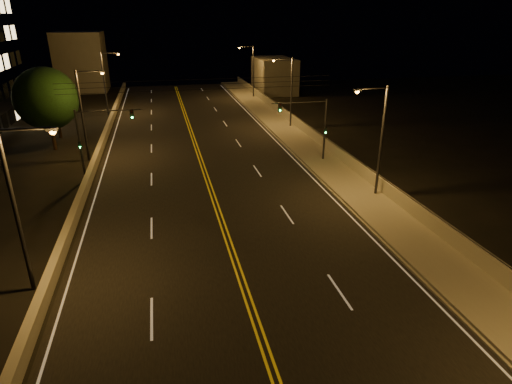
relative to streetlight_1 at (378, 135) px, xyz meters
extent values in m
cube|color=black|center=(-11.49, -0.98, -4.77)|extent=(18.00, 120.00, 0.02)
cube|color=gray|center=(-0.69, -0.98, -4.63)|extent=(3.60, 120.00, 0.30)
cube|color=gray|center=(-2.56, -0.98, -4.71)|extent=(0.14, 120.00, 0.15)
cube|color=#9D9883|center=(0.96, -0.98, -3.98)|extent=(0.30, 120.00, 1.00)
cube|color=#9D9883|center=(-20.90, -0.98, -4.38)|extent=(0.45, 120.00, 0.81)
cube|color=slate|center=(5.01, 46.79, -1.88)|extent=(6.00, 10.00, 5.80)
cube|color=slate|center=(-27.49, 56.01, 0.20)|extent=(8.00, 8.00, 9.96)
cylinder|color=black|center=(0.96, -0.98, -3.45)|extent=(0.06, 120.00, 0.06)
cube|color=silver|center=(-20.09, -0.98, -4.76)|extent=(0.12, 116.00, 0.00)
cube|color=silver|center=(-2.89, -0.98, -4.76)|extent=(0.12, 116.00, 0.00)
cube|color=gold|center=(-11.64, -0.98, -4.76)|extent=(0.12, 116.00, 0.00)
cube|color=gold|center=(-11.34, -0.98, -4.76)|extent=(0.12, 116.00, 0.00)
cube|color=silver|center=(-15.99, -10.48, -4.76)|extent=(0.12, 3.00, 0.00)
cube|color=silver|center=(-15.99, -1.48, -4.76)|extent=(0.12, 3.00, 0.00)
cube|color=silver|center=(-15.99, 7.52, -4.76)|extent=(0.12, 3.00, 0.00)
cube|color=silver|center=(-15.99, 16.52, -4.76)|extent=(0.12, 3.00, 0.00)
cube|color=silver|center=(-15.99, 25.52, -4.76)|extent=(0.12, 3.00, 0.00)
cube|color=silver|center=(-15.99, 34.52, -4.76)|extent=(0.12, 3.00, 0.00)
cube|color=silver|center=(-15.99, 43.52, -4.76)|extent=(0.12, 3.00, 0.00)
cube|color=silver|center=(-15.99, 52.52, -4.76)|extent=(0.12, 3.00, 0.00)
cube|color=silver|center=(-6.99, -10.48, -4.76)|extent=(0.12, 3.00, 0.00)
cube|color=silver|center=(-6.99, -1.48, -4.76)|extent=(0.12, 3.00, 0.00)
cube|color=silver|center=(-6.99, 7.52, -4.76)|extent=(0.12, 3.00, 0.00)
cube|color=silver|center=(-6.99, 16.52, -4.76)|extent=(0.12, 3.00, 0.00)
cube|color=silver|center=(-6.99, 25.52, -4.76)|extent=(0.12, 3.00, 0.00)
cube|color=silver|center=(-6.99, 34.52, -4.76)|extent=(0.12, 3.00, 0.00)
cube|color=silver|center=(-6.99, 43.52, -4.76)|extent=(0.12, 3.00, 0.00)
cube|color=silver|center=(-6.99, 52.52, -4.76)|extent=(0.12, 3.00, 0.00)
cylinder|color=#2D2D33|center=(0.31, 0.00, -0.69)|extent=(0.20, 0.20, 8.18)
cylinder|color=#2D2D33|center=(-0.79, 0.00, 3.25)|extent=(2.20, 0.12, 0.12)
cube|color=#2D2D33|center=(-1.89, 0.00, 3.18)|extent=(0.50, 0.25, 0.14)
sphere|color=#FF9E2D|center=(-1.89, 0.00, 3.08)|extent=(0.28, 0.28, 0.28)
cylinder|color=#2D2D33|center=(0.31, 21.59, -0.69)|extent=(0.20, 0.20, 8.18)
cylinder|color=#2D2D33|center=(-0.79, 21.59, 3.25)|extent=(2.20, 0.12, 0.12)
cube|color=#2D2D33|center=(-1.89, 21.59, 3.18)|extent=(0.50, 0.25, 0.14)
sphere|color=#FF9E2D|center=(-1.89, 21.59, 3.08)|extent=(0.28, 0.28, 0.28)
cylinder|color=#2D2D33|center=(0.31, 42.14, -0.69)|extent=(0.20, 0.20, 8.18)
cylinder|color=#2D2D33|center=(-0.79, 42.14, 3.25)|extent=(2.20, 0.12, 0.12)
cube|color=#2D2D33|center=(-1.89, 42.14, 3.18)|extent=(0.50, 0.25, 0.14)
sphere|color=#FF9E2D|center=(-1.89, 42.14, 3.08)|extent=(0.28, 0.28, 0.28)
cylinder|color=#2D2D33|center=(-21.69, -6.89, -0.69)|extent=(0.20, 0.20, 8.18)
cylinder|color=#2D2D33|center=(-20.59, -6.89, 3.25)|extent=(2.20, 0.12, 0.12)
cube|color=#2D2D33|center=(-19.49, -6.89, 3.18)|extent=(0.50, 0.25, 0.14)
sphere|color=#FF9E2D|center=(-19.49, -6.89, 3.08)|extent=(0.28, 0.28, 0.28)
cylinder|color=#2D2D33|center=(-21.69, 14.05, -0.69)|extent=(0.20, 0.20, 8.18)
cylinder|color=#2D2D33|center=(-20.59, 14.05, 3.25)|extent=(2.20, 0.12, 0.12)
cube|color=#2D2D33|center=(-19.49, 14.05, 3.18)|extent=(0.50, 0.25, 0.14)
sphere|color=#FF9E2D|center=(-19.49, 14.05, 3.08)|extent=(0.28, 0.28, 0.28)
cylinder|color=#2D2D33|center=(-21.69, 34.26, -0.69)|extent=(0.20, 0.20, 8.18)
cylinder|color=#2D2D33|center=(-20.59, 34.26, 3.25)|extent=(2.20, 0.12, 0.12)
cube|color=#2D2D33|center=(-19.49, 34.26, 3.18)|extent=(0.50, 0.25, 0.14)
sphere|color=#FF9E2D|center=(-19.49, 34.26, 3.08)|extent=(0.28, 0.28, 0.28)
cylinder|color=#2D2D33|center=(-0.49, 8.69, -1.89)|extent=(0.18, 0.18, 5.78)
cylinder|color=#2D2D33|center=(-2.99, 8.69, 0.80)|extent=(5.00, 0.10, 0.10)
cube|color=black|center=(-4.74, 8.69, 0.45)|extent=(0.28, 0.18, 0.80)
sphere|color=#19FF4C|center=(-4.74, 8.58, 0.20)|extent=(0.14, 0.14, 0.14)
cube|color=black|center=(-0.49, 8.54, -1.78)|extent=(0.22, 0.14, 0.55)
cylinder|color=#2D2D33|center=(-21.29, 8.69, -1.89)|extent=(0.18, 0.18, 5.78)
cylinder|color=#2D2D33|center=(-18.79, 8.69, 0.80)|extent=(5.00, 0.10, 0.10)
cube|color=black|center=(-17.04, 8.69, 0.45)|extent=(0.28, 0.18, 0.80)
sphere|color=#19FF4C|center=(-17.04, 8.58, 0.20)|extent=(0.14, 0.14, 0.14)
cube|color=black|center=(-21.29, 8.54, -1.78)|extent=(0.22, 0.14, 0.55)
cylinder|color=black|center=(-11.49, 8.52, 2.22)|extent=(22.00, 0.03, 0.03)
cylinder|color=black|center=(-11.49, 8.52, 2.62)|extent=(22.00, 0.03, 0.03)
cylinder|color=black|center=(-11.49, 8.52, 3.02)|extent=(22.00, 0.03, 0.03)
cylinder|color=black|center=(-25.44, 18.33, -3.36)|extent=(0.36, 0.36, 2.83)
sphere|color=black|center=(-25.44, 18.33, 0.33)|extent=(5.98, 5.98, 5.98)
cylinder|color=black|center=(-25.81, 23.13, -3.64)|extent=(0.36, 0.36, 2.29)
sphere|color=black|center=(-25.81, 23.13, -0.65)|extent=(4.83, 4.83, 4.83)
camera|label=1|loc=(-14.86, -26.64, 7.78)|focal=30.00mm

